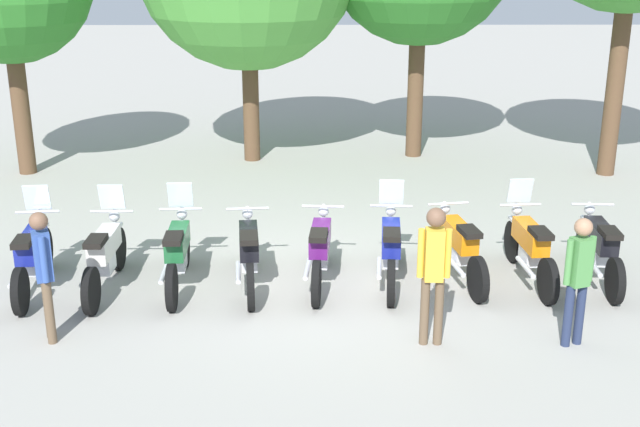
{
  "coord_description": "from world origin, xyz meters",
  "views": [
    {
      "loc": [
        -0.09,
        -10.68,
        4.62
      ],
      "look_at": [
        0.0,
        0.5,
        0.9
      ],
      "focal_mm": 45.19,
      "sensor_mm": 36.0,
      "label": 1
    }
  ],
  "objects": [
    {
      "name": "ground_plane",
      "position": [
        0.0,
        0.0,
        0.0
      ],
      "size": [
        80.0,
        80.0,
        0.0
      ],
      "primitive_type": "plane",
      "color": "#9E9B93"
    },
    {
      "name": "motorcycle_0",
      "position": [
        -4.04,
        -0.15,
        0.52
      ],
      "size": [
        0.62,
        2.19,
        1.37
      ],
      "rotation": [
        0.0,
        0.0,
        1.68
      ],
      "color": "black",
      "rests_on": "ground_plane"
    },
    {
      "name": "motorcycle_1",
      "position": [
        -3.02,
        -0.14,
        0.52
      ],
      "size": [
        0.62,
        2.19,
        1.37
      ],
      "rotation": [
        0.0,
        0.0,
        1.57
      ],
      "color": "black",
      "rests_on": "ground_plane"
    },
    {
      "name": "motorcycle_2",
      "position": [
        -2.02,
        -0.04,
        0.52
      ],
      "size": [
        0.62,
        2.19,
        1.37
      ],
      "rotation": [
        0.0,
        0.0,
        1.61
      ],
      "color": "black",
      "rests_on": "ground_plane"
    },
    {
      "name": "motorcycle_3",
      "position": [
        -1.01,
        -0.04,
        0.5
      ],
      "size": [
        0.62,
        2.19,
        0.99
      ],
      "rotation": [
        0.0,
        0.0,
        1.66
      ],
      "color": "black",
      "rests_on": "ground_plane"
    },
    {
      "name": "motorcycle_4",
      "position": [
        -0.0,
        0.06,
        0.5
      ],
      "size": [
        0.62,
        2.19,
        0.99
      ],
      "rotation": [
        0.0,
        0.0,
        1.49
      ],
      "color": "black",
      "rests_on": "ground_plane"
    },
    {
      "name": "motorcycle_5",
      "position": [
        1.01,
        0.09,
        0.52
      ],
      "size": [
        0.62,
        2.19,
        1.37
      ],
      "rotation": [
        0.0,
        0.0,
        1.49
      ],
      "color": "black",
      "rests_on": "ground_plane"
    },
    {
      "name": "motorcycle_6",
      "position": [
        2.01,
        0.18,
        0.5
      ],
      "size": [
        0.63,
        2.18,
        0.99
      ],
      "rotation": [
        0.0,
        0.0,
        1.73
      ],
      "color": "black",
      "rests_on": "ground_plane"
    },
    {
      "name": "motorcycle_7",
      "position": [
        3.02,
        0.13,
        0.52
      ],
      "size": [
        0.62,
        2.19,
        1.37
      ],
      "rotation": [
        0.0,
        0.0,
        1.64
      ],
      "color": "black",
      "rests_on": "ground_plane"
    },
    {
      "name": "motorcycle_8",
      "position": [
        4.03,
        0.12,
        0.5
      ],
      "size": [
        0.62,
        2.19,
        0.99
      ],
      "rotation": [
        0.0,
        0.0,
        1.51
      ],
      "color": "black",
      "rests_on": "ground_plane"
    },
    {
      "name": "person_0",
      "position": [
        1.33,
        -1.85,
        1.03
      ],
      "size": [
        0.4,
        0.24,
        1.75
      ],
      "rotation": [
        0.0,
        0.0,
        1.53
      ],
      "color": "brown",
      "rests_on": "ground_plane"
    },
    {
      "name": "person_1",
      "position": [
        3.05,
        -1.88,
        0.94
      ],
      "size": [
        0.4,
        0.27,
        1.62
      ],
      "rotation": [
        0.0,
        0.0,
        5.07
      ],
      "color": "#232D4C",
      "rests_on": "ground_plane"
    },
    {
      "name": "person_2",
      "position": [
        -3.33,
        -1.71,
        0.97
      ],
      "size": [
        0.28,
        0.4,
        1.66
      ],
      "rotation": [
        0.0,
        0.0,
        3.53
      ],
      "color": "brown",
      "rests_on": "ground_plane"
    }
  ]
}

